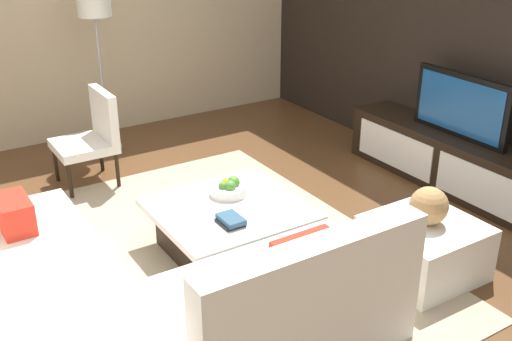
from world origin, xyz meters
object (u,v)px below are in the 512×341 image
sectional_couch (132,302)px  coffee_table (229,228)px  accent_chair_near (93,133)px  media_console (453,162)px  television (461,106)px  ottoman (423,248)px  book_stack (231,220)px  decorative_ball (429,206)px  floor_lamp (94,10)px  fruit_bowl (229,188)px

sectional_couch → coffee_table: (-0.59, 1.00, -0.09)m
coffee_table → accent_chair_near: bearing=-166.6°
media_console → television: 0.53m
accent_chair_near → ottoman: size_ratio=1.24×
ottoman → book_stack: book_stack is taller
accent_chair_near → decorative_ball: (2.72, 1.43, 0.04)m
media_console → floor_lamp: size_ratio=1.31×
media_console → book_stack: bearing=-87.1°
floor_lamp → fruit_bowl: 2.56m
television → media_console: bearing=-90.0°
accent_chair_near → floor_lamp: bearing=156.9°
floor_lamp → book_stack: floor_lamp is taller
coffee_table → ottoman: bearing=46.2°
coffee_table → ottoman: ottoman is taller
television → sectional_couch: size_ratio=0.43×
floor_lamp → book_stack: 2.94m
sectional_couch → floor_lamp: 3.46m
sectional_couch → decorative_ball: (0.38, 2.01, 0.24)m
accent_chair_near → ottoman: accent_chair_near is taller
ottoman → fruit_bowl: bearing=-141.7°
floor_lamp → ottoman: (3.50, 1.05, -1.25)m
sectional_couch → floor_lamp: floor_lamp is taller
ottoman → decorative_ball: (0.00, 0.00, 0.33)m
floor_lamp → ottoman: 3.86m
coffee_table → fruit_bowl: fruit_bowl is taller
media_console → fruit_bowl: size_ratio=8.00×
accent_chair_near → fruit_bowl: (1.57, 0.52, -0.06)m
fruit_bowl → ottoman: bearing=38.3°
floor_lamp → fruit_bowl: size_ratio=6.10×
fruit_bowl → sectional_couch: bearing=-55.0°
sectional_couch → fruit_bowl: (-0.77, 1.10, 0.14)m
television → accent_chair_near: television is taller
television → fruit_bowl: 2.24m
accent_chair_near → television: bearing=58.9°
media_console → fruit_bowl: fruit_bowl is taller
fruit_bowl → media_console: bearing=82.7°
decorative_ball → television: bearing=124.1°
fruit_bowl → book_stack: bearing=-28.5°
coffee_table → ottoman: size_ratio=1.51×
floor_lamp → coffee_table: bearing=0.8°
accent_chair_near → floor_lamp: floor_lamp is taller
fruit_bowl → book_stack: size_ratio=1.36×
sectional_couch → coffee_table: sectional_couch is taller
fruit_bowl → book_stack: (0.40, -0.22, -0.02)m
sectional_couch → decorative_ball: 2.06m
accent_chair_near → coffee_table: bearing=16.6°
media_console → television: (0.00, 0.00, 0.53)m
television → fruit_bowl: size_ratio=3.57×
ottoman → book_stack: (-0.74, -1.13, 0.21)m
television → sectional_couch: bearing=-81.5°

